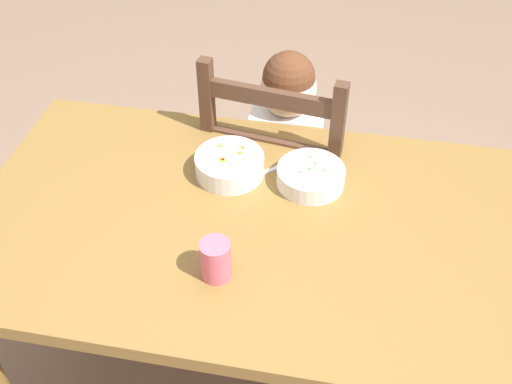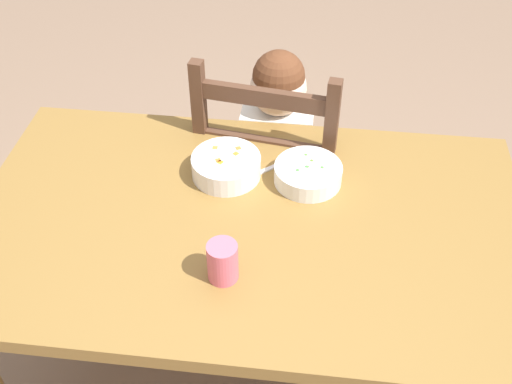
# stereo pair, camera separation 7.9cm
# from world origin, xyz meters

# --- Properties ---
(ground_plane) EXTENTS (8.00, 8.00, 0.00)m
(ground_plane) POSITION_xyz_m (0.00, 0.00, 0.00)
(ground_plane) COLOR #846955
(dining_table) EXTENTS (1.39, 0.83, 0.75)m
(dining_table) POSITION_xyz_m (0.00, 0.00, 0.65)
(dining_table) COLOR olive
(dining_table) RESTS_ON ground
(dining_chair) EXTENTS (0.48, 0.48, 0.98)m
(dining_chair) POSITION_xyz_m (0.02, 0.46, 0.46)
(dining_chair) COLOR #503323
(dining_chair) RESTS_ON ground
(child_figure) EXTENTS (0.32, 0.31, 0.95)m
(child_figure) POSITION_xyz_m (0.03, 0.46, 0.63)
(child_figure) COLOR white
(child_figure) RESTS_ON ground
(bowl_of_peas) EXTENTS (0.18, 0.18, 0.05)m
(bowl_of_peas) POSITION_xyz_m (0.14, 0.16, 0.78)
(bowl_of_peas) COLOR white
(bowl_of_peas) RESTS_ON dining_table
(bowl_of_carrots) EXTENTS (0.18, 0.18, 0.06)m
(bowl_of_carrots) POSITION_xyz_m (-0.08, 0.16, 0.79)
(bowl_of_carrots) COLOR white
(bowl_of_carrots) RESTS_ON dining_table
(spoon) EXTENTS (0.12, 0.10, 0.01)m
(spoon) POSITION_xyz_m (-0.01, 0.16, 0.76)
(spoon) COLOR silver
(spoon) RESTS_ON dining_table
(drinking_cup) EXTENTS (0.07, 0.07, 0.10)m
(drinking_cup) POSITION_xyz_m (-0.03, -0.19, 0.80)
(drinking_cup) COLOR #DF627A
(drinking_cup) RESTS_ON dining_table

